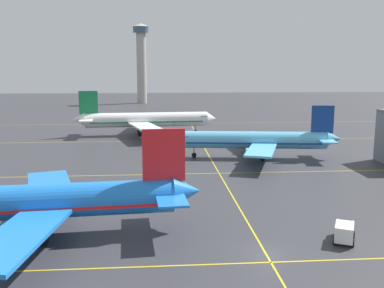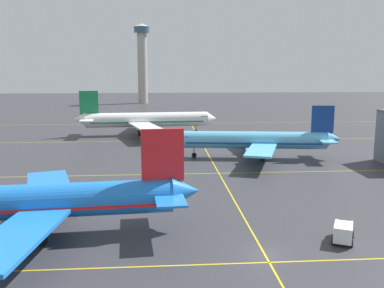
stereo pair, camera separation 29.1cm
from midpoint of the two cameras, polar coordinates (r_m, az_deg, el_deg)
name	(u,v)px [view 1 (the left image)]	position (r m, az deg, el deg)	size (l,w,h in m)	color
ground_plane	(266,254)	(45.84, 9.67, -14.27)	(600.00, 600.00, 0.00)	#333338
airliner_front_gate	(32,202)	(51.03, -20.80, -7.32)	(38.79, 33.35, 12.05)	blue
airliner_second_row	(255,140)	(90.97, 8.36, 0.49)	(36.32, 31.08, 11.29)	#5BB7E5
airliner_third_row	(145,120)	(122.65, -6.37, 3.22)	(41.01, 35.29, 12.75)	white
taxiway_markings	(208,154)	(95.47, 2.04, -1.31)	(159.37, 160.01, 0.01)	yellow
service_truck_red_van	(344,231)	(50.60, 19.58, -10.90)	(3.51, 4.50, 2.10)	white
control_tower	(141,58)	(238.18, -6.84, 11.37)	(8.82, 8.82, 42.94)	#ADA89E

